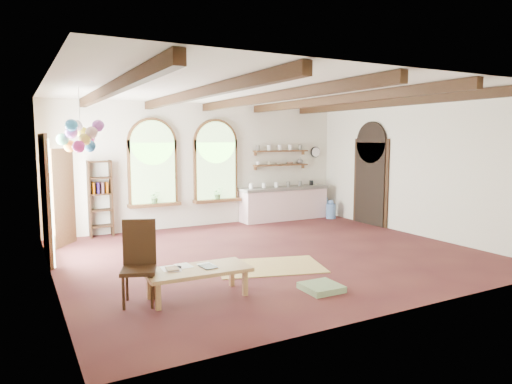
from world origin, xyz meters
TOP-DOWN VIEW (x-y plane):
  - floor at (0.00, 0.00)m, footprint 8.00×8.00m
  - ceiling_beams at (0.00, 0.00)m, footprint 6.20×6.80m
  - window_left at (-1.40, 3.43)m, footprint 1.30×0.28m
  - window_right at (0.30, 3.43)m, footprint 1.30×0.28m
  - left_doorway at (-3.95, 1.80)m, footprint 0.10×1.90m
  - right_doorway at (3.95, 1.50)m, footprint 0.10×1.30m
  - kitchen_counter at (2.30, 3.20)m, footprint 2.68×0.62m
  - wall_shelf_lower at (2.30, 3.38)m, footprint 1.70×0.24m
  - wall_shelf_upper at (2.30, 3.38)m, footprint 1.70×0.24m
  - wall_clock at (3.55, 3.45)m, footprint 0.32×0.04m
  - bookshelf at (-2.70, 3.32)m, footprint 0.53×0.32m
  - coffee_table at (-2.20, -1.68)m, footprint 1.53×0.74m
  - side_chair at (-3.02, -1.54)m, footprint 0.59×0.59m
  - floor_mat at (-0.49, -0.82)m, footprint 2.14×1.64m
  - floor_cushion at (-0.43, -2.30)m, footprint 0.56×0.56m
  - water_jug_a at (3.75, 3.20)m, footprint 0.30×0.30m
  - water_jug_b at (3.59, 2.71)m, footprint 0.28×0.28m
  - balloon_cluster at (-3.40, 0.80)m, footprint 0.79×0.79m
  - table_book at (-2.63, -1.55)m, footprint 0.20×0.26m
  - tablet at (-2.04, -1.68)m, footprint 0.22×0.30m
  - potted_plant_left at (-1.40, 3.32)m, footprint 0.27×0.23m
  - potted_plant_right at (0.30, 3.32)m, footprint 0.27×0.23m
  - shelf_cup_a at (1.55, 3.38)m, footprint 0.12×0.10m
  - shelf_cup_b at (1.90, 3.38)m, footprint 0.10×0.10m
  - shelf_bowl_a at (2.25, 3.38)m, footprint 0.22×0.22m
  - shelf_bowl_b at (2.60, 3.38)m, footprint 0.20×0.20m
  - shelf_vase at (2.95, 3.38)m, footprint 0.18×0.18m

SIDE VIEW (x-z plane):
  - floor at x=0.00m, z-range 0.00..0.00m
  - floor_mat at x=-0.49m, z-range 0.00..0.02m
  - floor_cushion at x=-0.43m, z-range 0.00..0.10m
  - water_jug_b at x=3.59m, z-range -0.04..0.50m
  - water_jug_a at x=3.75m, z-range -0.04..0.54m
  - side_chair at x=-3.02m, z-range -0.25..0.92m
  - coffee_table at x=-2.20m, z-range 0.17..0.60m
  - tablet at x=-2.04m, z-range 0.43..0.44m
  - table_book at x=-2.63m, z-range 0.43..0.45m
  - kitchen_counter at x=2.30m, z-range 0.01..0.95m
  - potted_plant_left at x=-1.40m, z-range 0.70..1.00m
  - potted_plant_right at x=0.30m, z-range 0.70..1.00m
  - bookshelf at x=-2.70m, z-range 0.00..1.80m
  - right_doorway at x=3.95m, z-range -0.10..2.30m
  - left_doorway at x=-3.95m, z-range -0.10..2.40m
  - wall_shelf_lower at x=2.30m, z-range 1.53..1.57m
  - shelf_bowl_a at x=2.25m, z-range 1.57..1.62m
  - shelf_bowl_b at x=2.60m, z-range 1.57..1.63m
  - shelf_cup_b at x=1.90m, z-range 1.57..1.66m
  - shelf_cup_a at x=1.55m, z-range 1.57..1.67m
  - window_left at x=-1.40m, z-range 0.53..2.73m
  - window_right at x=0.30m, z-range 0.53..2.73m
  - shelf_vase at x=2.95m, z-range 1.57..1.76m
  - wall_clock at x=3.55m, z-range 1.74..2.06m
  - wall_shelf_upper at x=2.30m, z-range 1.93..1.97m
  - balloon_cluster at x=-3.40m, z-range 1.78..2.92m
  - ceiling_beams at x=0.00m, z-range 3.01..3.19m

